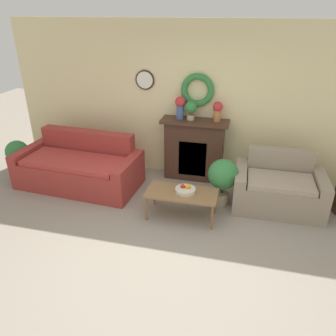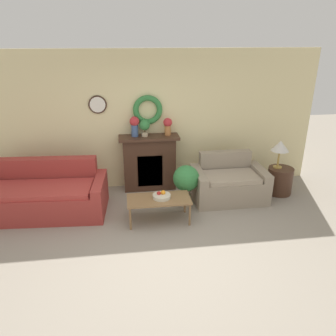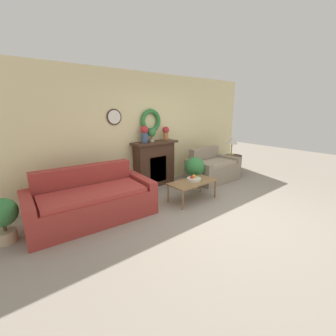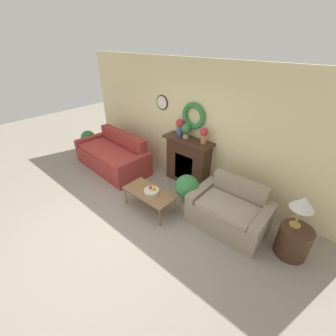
% 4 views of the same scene
% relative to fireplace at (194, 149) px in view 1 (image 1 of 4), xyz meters
% --- Properties ---
extents(ground_plane, '(16.00, 16.00, 0.00)m').
position_rel_fireplace_xyz_m(ground_plane, '(-0.01, -2.23, -0.56)').
color(ground_plane, gray).
extents(wall_back, '(6.80, 0.17, 2.70)m').
position_rel_fireplace_xyz_m(wall_back, '(-0.02, 0.20, 0.80)').
color(wall_back, beige).
rests_on(wall_back, ground_plane).
extents(fireplace, '(1.16, 0.41, 1.11)m').
position_rel_fireplace_xyz_m(fireplace, '(0.00, 0.00, 0.00)').
color(fireplace, '#42281C').
rests_on(fireplace, ground_plane).
extents(couch_left, '(2.15, 1.13, 0.88)m').
position_rel_fireplace_xyz_m(couch_left, '(-1.89, -0.73, -0.24)').
color(couch_left, '#9E332D').
rests_on(couch_left, ground_plane).
extents(loveseat_right, '(1.35, 0.87, 0.85)m').
position_rel_fireplace_xyz_m(loveseat_right, '(1.45, -0.65, -0.25)').
color(loveseat_right, gray).
rests_on(loveseat_right, ground_plane).
extents(coffee_table, '(1.04, 0.51, 0.42)m').
position_rel_fireplace_xyz_m(coffee_table, '(0.05, -1.30, -0.19)').
color(coffee_table, olive).
rests_on(coffee_table, ground_plane).
extents(fruit_bowl, '(0.30, 0.30, 0.12)m').
position_rel_fireplace_xyz_m(fruit_bowl, '(0.10, -1.27, -0.11)').
color(fruit_bowl, beige).
rests_on(fruit_bowl, coffee_table).
extents(vase_on_mantel_left, '(0.18, 0.18, 0.39)m').
position_rel_fireplace_xyz_m(vase_on_mantel_left, '(-0.27, 0.01, 0.77)').
color(vase_on_mantel_left, '#3D5684').
rests_on(vase_on_mantel_left, fireplace).
extents(vase_on_mantel_right, '(0.17, 0.17, 0.34)m').
position_rel_fireplace_xyz_m(vase_on_mantel_right, '(0.37, 0.01, 0.74)').
color(vase_on_mantel_right, '#AD6B38').
rests_on(vase_on_mantel_right, fireplace).
extents(potted_plant_on_mantel, '(0.20, 0.20, 0.32)m').
position_rel_fireplace_xyz_m(potted_plant_on_mantel, '(-0.08, -0.01, 0.75)').
color(potted_plant_on_mantel, tan).
rests_on(potted_plant_on_mantel, fireplace).
extents(potted_plant_floor_by_couch, '(0.41, 0.41, 0.68)m').
position_rel_fireplace_xyz_m(potted_plant_floor_by_couch, '(-3.16, -0.67, -0.15)').
color(potted_plant_floor_by_couch, tan).
rests_on(potted_plant_floor_by_couch, ground_plane).
extents(potted_plant_floor_by_loveseat, '(0.47, 0.47, 0.77)m').
position_rel_fireplace_xyz_m(potted_plant_floor_by_loveseat, '(0.59, -0.81, -0.06)').
color(potted_plant_floor_by_loveseat, tan).
rests_on(potted_plant_floor_by_loveseat, ground_plane).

